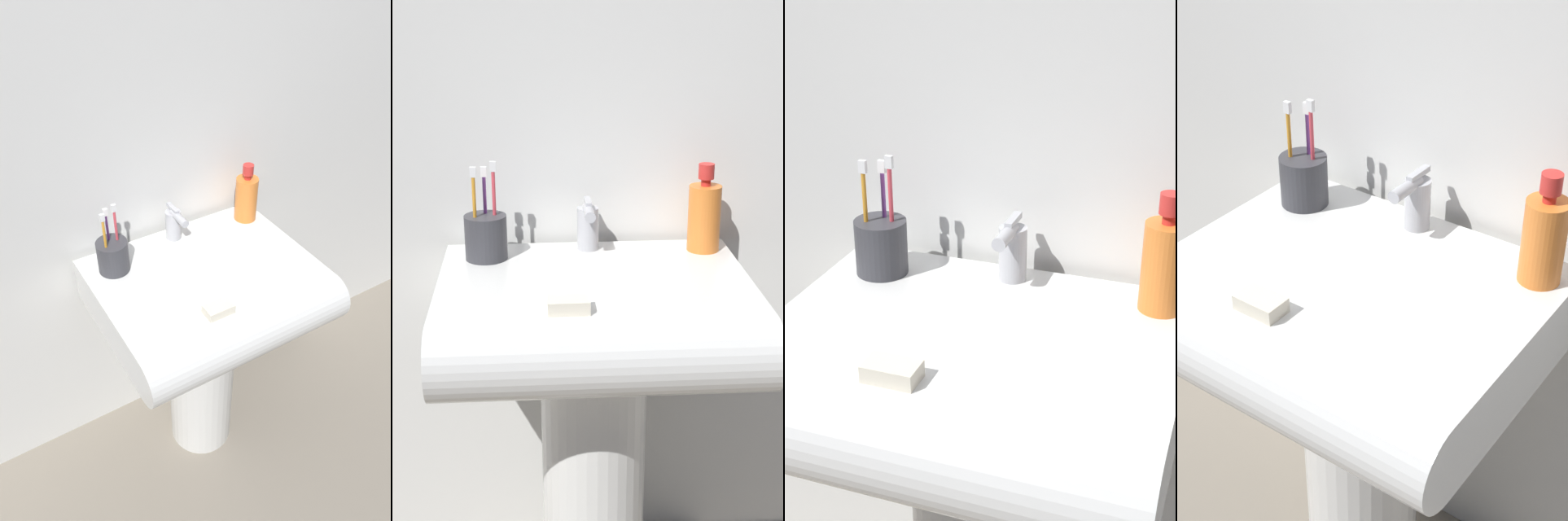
# 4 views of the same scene
# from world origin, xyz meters

# --- Properties ---
(wall_back) EXTENTS (5.00, 0.05, 2.40)m
(wall_back) POSITION_xyz_m (0.00, 0.25, 1.20)
(wall_back) COLOR silver
(wall_back) RESTS_ON ground
(sink_pedestal) EXTENTS (0.21, 0.21, 0.63)m
(sink_pedestal) POSITION_xyz_m (0.00, 0.00, 0.31)
(sink_pedestal) COLOR white
(sink_pedestal) RESTS_ON ground
(sink_basin) EXTENTS (0.59, 0.48, 0.13)m
(sink_basin) POSITION_xyz_m (0.00, -0.05, 0.69)
(sink_basin) COLOR white
(sink_basin) RESTS_ON sink_pedestal
(faucet) EXTENTS (0.04, 0.10, 0.11)m
(faucet) POSITION_xyz_m (0.00, 0.16, 0.81)
(faucet) COLOR #B7B7BC
(faucet) RESTS_ON sink_basin
(toothbrush_cup) EXTENTS (0.08, 0.08, 0.20)m
(toothbrush_cup) POSITION_xyz_m (-0.21, 0.12, 0.81)
(toothbrush_cup) COLOR #38383D
(toothbrush_cup) RESTS_ON sink_basin
(soap_bottle) EXTENTS (0.07, 0.07, 0.18)m
(soap_bottle) POSITION_xyz_m (0.24, 0.14, 0.83)
(soap_bottle) COLOR orange
(soap_bottle) RESTS_ON sink_basin
(bar_soap) EXTENTS (0.07, 0.04, 0.02)m
(bar_soap) POSITION_xyz_m (-0.06, -0.17, 0.77)
(bar_soap) COLOR silver
(bar_soap) RESTS_ON sink_basin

